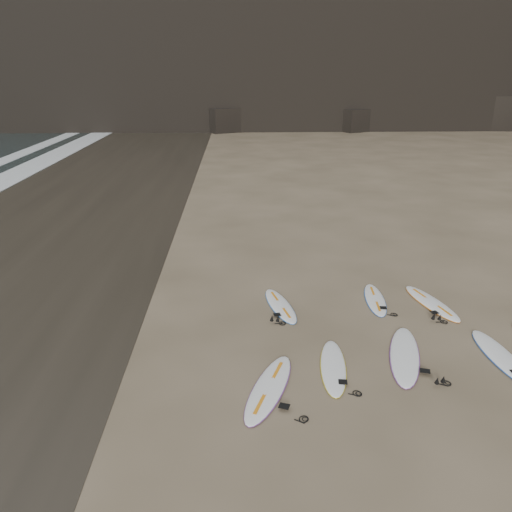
{
  "coord_description": "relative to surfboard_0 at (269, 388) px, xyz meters",
  "views": [
    {
      "loc": [
        -4.43,
        -10.02,
        6.38
      ],
      "look_at": [
        -3.93,
        2.9,
        1.5
      ],
      "focal_mm": 35.0,
      "sensor_mm": 36.0,
      "label": 1
    }
  ],
  "objects": [
    {
      "name": "surfboard_0",
      "position": [
        0.0,
        0.0,
        0.0
      ],
      "size": [
        1.51,
        2.65,
        0.09
      ],
      "primitive_type": "ellipsoid",
      "rotation": [
        0.0,
        0.0,
        -0.36
      ],
      "color": "white",
      "rests_on": "ground"
    },
    {
      "name": "ground",
      "position": [
        3.81,
        1.15,
        -0.05
      ],
      "size": [
        240.0,
        240.0,
        0.0
      ],
      "primitive_type": "plane",
      "color": "#897559",
      "rests_on": "ground"
    },
    {
      "name": "surfboard_7",
      "position": [
        4.95,
        3.89,
        -0.0
      ],
      "size": [
        1.19,
        2.55,
        0.09
      ],
      "primitive_type": "ellipsoid",
      "rotation": [
        0.0,
        0.0,
        0.25
      ],
      "color": "white",
      "rests_on": "ground"
    },
    {
      "name": "surfboard_5",
      "position": [
        0.57,
        3.9,
        -0.01
      ],
      "size": [
        1.06,
        2.38,
        0.08
      ],
      "primitive_type": "ellipsoid",
      "rotation": [
        0.0,
        0.0,
        0.23
      ],
      "color": "white",
      "rests_on": "ground"
    },
    {
      "name": "surfboard_1",
      "position": [
        1.51,
        0.74,
        -0.01
      ],
      "size": [
        0.86,
        2.37,
        0.08
      ],
      "primitive_type": "ellipsoid",
      "rotation": [
        0.0,
        0.0,
        -0.14
      ],
      "color": "white",
      "rests_on": "ground"
    },
    {
      "name": "wet_sand",
      "position": [
        -9.19,
        11.15,
        -0.04
      ],
      "size": [
        12.0,
        200.0,
        0.01
      ],
      "primitive_type": "cube",
      "color": "#383026",
      "rests_on": "ground"
    },
    {
      "name": "surfboard_6",
      "position": [
        3.38,
        4.19,
        -0.01
      ],
      "size": [
        0.76,
        2.25,
        0.08
      ],
      "primitive_type": "ellipsoid",
      "rotation": [
        0.0,
        0.0,
        -0.1
      ],
      "color": "white",
      "rests_on": "ground"
    },
    {
      "name": "surfboard_2",
      "position": [
        3.28,
        1.15,
        0.0
      ],
      "size": [
        1.42,
        2.8,
        0.1
      ],
      "primitive_type": "ellipsoid",
      "rotation": [
        0.0,
        0.0,
        -0.29
      ],
      "color": "white",
      "rests_on": "ground"
    },
    {
      "name": "surfboard_3",
      "position": [
        5.52,
        1.01,
        -0.0
      ],
      "size": [
        0.69,
        2.53,
        0.09
      ],
      "primitive_type": "ellipsoid",
      "rotation": [
        0.0,
        0.0,
        0.04
      ],
      "color": "white",
      "rests_on": "ground"
    }
  ]
}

